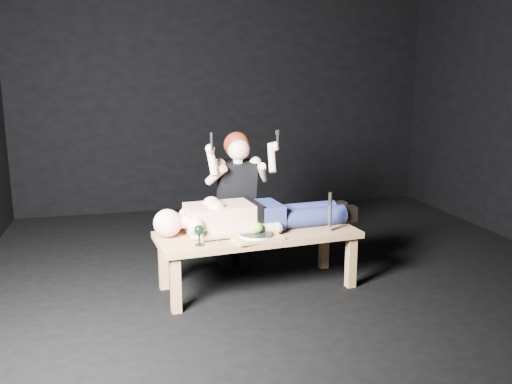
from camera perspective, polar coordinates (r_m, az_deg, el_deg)
ground at (r=4.51m, az=3.12°, el=-8.84°), size 5.00×5.00×0.00m
back_wall at (r=6.64m, az=-3.15°, el=11.16°), size 5.00×0.00×5.00m
table at (r=4.21m, az=0.16°, el=-7.15°), size 1.58×0.73×0.45m
lying_man at (r=4.20m, az=0.33°, el=-2.07°), size 1.58×0.63×0.27m
kneeling_woman at (r=4.54m, az=-2.27°, el=-0.74°), size 0.69×0.76×1.21m
serving_tray at (r=3.97m, az=-0.04°, el=-4.76°), size 0.40×0.32×0.02m
plate at (r=3.96m, az=-0.04°, el=-4.49°), size 0.28×0.28×0.02m
apple at (r=3.96m, az=0.19°, el=-3.77°), size 0.08×0.08×0.08m
goblet at (r=3.82m, az=-5.97°, el=-4.53°), size 0.08×0.08×0.15m
fork_flat at (r=3.88m, az=-3.74°, el=-5.31°), size 0.07×0.16×0.01m
knife_flat at (r=3.98m, az=2.12°, el=-4.82°), size 0.06×0.16×0.01m
spoon_flat at (r=4.04m, az=1.18°, el=-4.56°), size 0.15×0.09×0.01m
carving_knife at (r=4.16m, az=7.78°, el=-2.07°), size 0.04×0.05×0.30m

